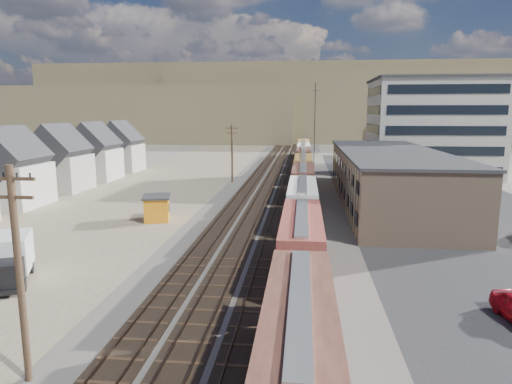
# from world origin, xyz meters

# --- Properties ---
(ground) EXTENTS (300.00, 300.00, 0.00)m
(ground) POSITION_xyz_m (0.00, 0.00, 0.00)
(ground) COLOR #6B6356
(ground) RESTS_ON ground
(ballast_bed) EXTENTS (18.00, 200.00, 0.06)m
(ballast_bed) POSITION_xyz_m (0.00, 50.00, 0.03)
(ballast_bed) COLOR #4C4742
(ballast_bed) RESTS_ON ground
(dirt_yard) EXTENTS (24.00, 180.00, 0.03)m
(dirt_yard) POSITION_xyz_m (-20.00, 40.00, 0.01)
(dirt_yard) COLOR #6D644B
(dirt_yard) RESTS_ON ground
(asphalt_lot) EXTENTS (26.00, 120.00, 0.04)m
(asphalt_lot) POSITION_xyz_m (22.00, 35.00, 0.02)
(asphalt_lot) COLOR #232326
(asphalt_lot) RESTS_ON ground
(rail_tracks) EXTENTS (11.40, 200.00, 0.24)m
(rail_tracks) POSITION_xyz_m (-0.55, 50.00, 0.11)
(rail_tracks) COLOR black
(rail_tracks) RESTS_ON ground
(freight_train) EXTENTS (3.00, 119.74, 4.46)m
(freight_train) POSITION_xyz_m (3.80, 35.08, 2.79)
(freight_train) COLOR black
(freight_train) RESTS_ON ground
(warehouse) EXTENTS (12.40, 40.40, 7.25)m
(warehouse) POSITION_xyz_m (14.98, 25.00, 3.65)
(warehouse) COLOR #9D8162
(warehouse) RESTS_ON ground
(office_tower) EXTENTS (22.60, 18.60, 18.45)m
(office_tower) POSITION_xyz_m (27.95, 54.95, 9.26)
(office_tower) COLOR #9E998E
(office_tower) RESTS_ON ground
(utility_pole_south) EXTENTS (2.20, 0.32, 10.00)m
(utility_pole_south) POSITION_xyz_m (-8.50, -18.00, 5.30)
(utility_pole_south) COLOR #382619
(utility_pole_south) RESTS_ON ground
(utility_pole_north) EXTENTS (2.20, 0.32, 10.00)m
(utility_pole_north) POSITION_xyz_m (-8.50, 42.00, 5.30)
(utility_pole_north) COLOR #382619
(utility_pole_north) RESTS_ON ground
(radio_mast) EXTENTS (1.20, 0.16, 18.00)m
(radio_mast) POSITION_xyz_m (6.00, 60.00, 9.12)
(radio_mast) COLOR black
(radio_mast) RESTS_ON ground
(townhouse_row) EXTENTS (8.15, 68.16, 10.47)m
(townhouse_row) POSITION_xyz_m (-34.00, 25.00, 4.34)
(townhouse_row) COLOR #B7B2A8
(townhouse_row) RESTS_ON ground
(hills_north) EXTENTS (265.00, 80.00, 32.00)m
(hills_north) POSITION_xyz_m (0.17, 167.92, 14.10)
(hills_north) COLOR brown
(hills_north) RESTS_ON ground
(box_truck) EXTENTS (4.65, 6.64, 3.34)m
(box_truck) POSITION_xyz_m (-17.03, -6.48, 1.70)
(box_truck) COLOR silver
(box_truck) RESTS_ON ground
(maintenance_shed) EXTENTS (3.91, 4.54, 2.85)m
(maintenance_shed) POSITION_xyz_m (-12.64, 13.27, 1.46)
(maintenance_shed) COLOR orange
(maintenance_shed) RESTS_ON ground
(parked_car_blue) EXTENTS (5.36, 4.35, 1.36)m
(parked_car_blue) POSITION_xyz_m (26.19, 39.63, 0.68)
(parked_car_blue) COLOR #171A52
(parked_car_blue) RESTS_ON ground
(parked_car_far) EXTENTS (2.70, 4.61, 1.47)m
(parked_car_far) POSITION_xyz_m (30.58, 47.92, 0.74)
(parked_car_far) COLOR silver
(parked_car_far) RESTS_ON ground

